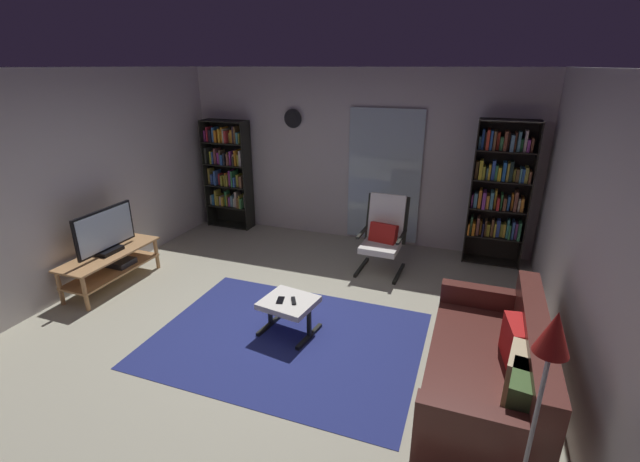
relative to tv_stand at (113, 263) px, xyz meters
name	(u,v)px	position (x,y,z in m)	size (l,w,h in m)	color
ground_plane	(275,331)	(2.37, -0.25, -0.30)	(7.02, 7.02, 0.00)	#ABA890
wall_back	(354,157)	(2.37, 2.65, 1.00)	(5.60, 0.06, 2.60)	silver
wall_left	(58,188)	(-0.33, -0.25, 1.00)	(0.06, 6.00, 2.60)	silver
wall_right	(595,254)	(5.07, -0.25, 1.00)	(0.06, 6.00, 2.60)	silver
glass_door_panel	(384,177)	(2.86, 2.58, 0.75)	(1.10, 0.01, 2.00)	silver
area_rug	(287,339)	(2.55, -0.35, -0.29)	(2.66, 1.98, 0.01)	navy
tv_stand	(113,263)	(0.00, 0.00, 0.00)	(0.48, 1.29, 0.45)	tan
television	(106,233)	(0.00, -0.02, 0.41)	(0.20, 0.88, 0.56)	black
bookshelf_near_tv	(228,170)	(0.25, 2.43, 0.68)	(0.77, 0.30, 1.80)	black
bookshelf_near_sofa	(500,190)	(4.48, 2.39, 0.76)	(0.76, 0.30, 1.98)	black
leather_sofa	(491,370)	(4.47, -0.57, 0.00)	(0.86, 1.85, 0.81)	#532620
lounge_armchair	(384,232)	(3.10, 1.62, 0.24)	(0.58, 0.67, 1.02)	black
ottoman	(289,306)	(2.52, -0.22, 0.01)	(0.59, 0.55, 0.38)	white
tv_remote	(294,301)	(2.58, -0.23, 0.09)	(0.04, 0.14, 0.02)	black
cell_phone	(280,300)	(2.45, -0.25, 0.09)	(0.07, 0.14, 0.01)	black
floor_lamp_by_sofa	(546,370)	(4.62, -1.69, 0.89)	(0.22, 0.22, 1.52)	#A5A5AD
wall_clock	(293,118)	(1.39, 2.57, 1.55)	(0.29, 0.03, 0.29)	silver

